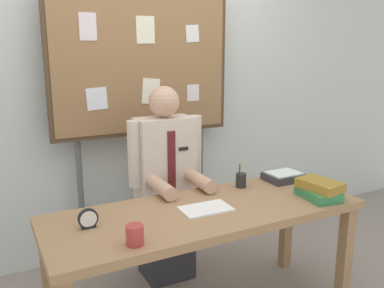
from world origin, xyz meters
name	(u,v)px	position (x,y,z in m)	size (l,w,h in m)	color
back_wall	(135,87)	(0.00, 1.17, 1.35)	(6.40, 0.08, 2.70)	silver
desk	(206,223)	(0.00, 0.00, 0.65)	(1.86, 0.69, 0.74)	#9E754C
person	(166,192)	(0.00, 0.58, 0.65)	(0.55, 0.56, 1.40)	#2D2D33
bulletin_board	(143,65)	(0.00, 0.97, 1.53)	(1.40, 0.09, 2.12)	#4C3823
book_stack	(319,190)	(0.71, -0.18, 0.79)	(0.22, 0.29, 0.11)	#337F47
open_notebook	(206,209)	(-0.01, -0.02, 0.74)	(0.29, 0.19, 0.01)	white
desk_clock	(88,219)	(-0.67, 0.05, 0.78)	(0.11, 0.04, 0.11)	black
coffee_mug	(135,235)	(-0.52, -0.24, 0.79)	(0.09, 0.09, 0.10)	#B23833
pen_holder	(241,180)	(0.39, 0.22, 0.79)	(0.07, 0.07, 0.16)	#262626
paper_tray	(284,176)	(0.75, 0.20, 0.77)	(0.26, 0.20, 0.06)	#333338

